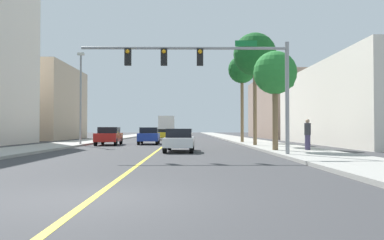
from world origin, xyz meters
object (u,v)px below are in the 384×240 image
object	(u,v)px
street_lamp	(81,93)
car_red	(109,136)
delivery_truck	(167,126)
pedestrian	(308,134)
palm_far	(242,71)
palm_near	(275,74)
traffic_signal_mast	(214,68)
palm_mid	(255,55)
car_yellow	(162,134)
car_blue	(149,136)
car_white	(180,140)

from	to	relation	value
street_lamp	car_red	bearing A→B (deg)	26.75
delivery_truck	pedestrian	size ratio (longest dim) A/B	4.17
street_lamp	palm_far	size ratio (longest dim) A/B	0.93
car_red	palm_near	bearing A→B (deg)	135.57
traffic_signal_mast	pedestrian	bearing A→B (deg)	32.21
palm_near	delivery_truck	bearing A→B (deg)	102.11
traffic_signal_mast	palm_mid	size ratio (longest dim) A/B	1.19
pedestrian	traffic_signal_mast	bearing A→B (deg)	-47.82
palm_far	pedestrian	bearing A→B (deg)	-82.44
traffic_signal_mast	palm_far	bearing A→B (deg)	77.62
street_lamp	car_yellow	bearing A→B (deg)	70.98
car_yellow	delivery_truck	size ratio (longest dim) A/B	0.57
pedestrian	palm_near	bearing A→B (deg)	-77.80
palm_far	pedestrian	xyz separation A→B (m)	(1.88, -14.13, -5.87)
car_blue	pedestrian	size ratio (longest dim) A/B	2.40
car_yellow	car_red	world-z (taller)	car_red
palm_far	car_red	world-z (taller)	palm_far
street_lamp	car_yellow	world-z (taller)	street_lamp
palm_mid	car_red	world-z (taller)	palm_mid
palm_far	car_white	size ratio (longest dim) A/B	1.79
palm_far	car_yellow	distance (m)	16.10
street_lamp	delivery_truck	xyz separation A→B (m)	(5.66, 29.39, -2.62)
palm_far	car_blue	size ratio (longest dim) A/B	1.88
palm_near	palm_mid	bearing A→B (deg)	89.66
street_lamp	car_red	size ratio (longest dim) A/B	1.73
palm_far	car_white	distance (m)	15.68
car_yellow	palm_far	bearing A→B (deg)	-54.93
palm_near	traffic_signal_mast	bearing A→B (deg)	-137.21
palm_mid	delivery_truck	distance (m)	33.61
traffic_signal_mast	delivery_truck	size ratio (longest dim) A/B	1.36
traffic_signal_mast	delivery_truck	distance (m)	43.08
palm_far	pedestrian	distance (m)	15.41
palm_near	car_blue	xyz separation A→B (m)	(-8.63, 12.63, -3.85)
traffic_signal_mast	car_blue	distance (m)	17.28
palm_near	car_red	world-z (taller)	palm_near
car_white	delivery_truck	size ratio (longest dim) A/B	0.60
palm_mid	car_blue	bearing A→B (deg)	147.45
palm_far	car_red	xyz separation A→B (m)	(-11.96, -3.31, -6.14)
street_lamp	car_white	distance (m)	12.73
car_white	palm_mid	bearing A→B (deg)	48.97
palm_far	car_white	world-z (taller)	palm_far
palm_far	car_red	size ratio (longest dim) A/B	1.87
car_red	delivery_truck	distance (m)	28.54
palm_near	palm_far	world-z (taller)	palm_far
palm_mid	palm_near	bearing A→B (deg)	-90.34
car_red	car_blue	distance (m)	3.72
delivery_truck	car_white	bearing A→B (deg)	-87.37
delivery_truck	pedestrian	bearing A→B (deg)	-76.71
car_white	traffic_signal_mast	bearing A→B (deg)	-66.54
car_blue	pedestrian	bearing A→B (deg)	-51.47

